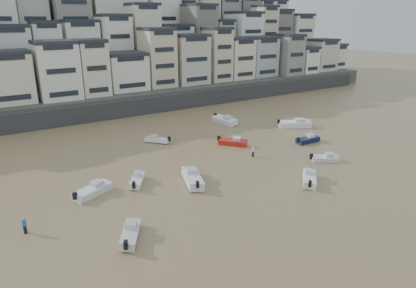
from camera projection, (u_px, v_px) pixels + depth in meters
harbor_wall at (135, 107)px, 79.32m from camera, size 140.00×3.00×3.50m
hillside at (96, 42)px, 109.77m from camera, size 141.04×66.00×50.00m
boat_a at (309, 177)px, 46.64m from camera, size 4.92×4.81×1.41m
boat_b at (325, 158)px, 53.56m from camera, size 4.37×3.42×1.16m
boat_c at (193, 177)px, 46.48m from camera, size 3.99×6.60×1.71m
boat_d at (308, 139)px, 61.71m from camera, size 4.88×1.75×1.32m
boat_e at (233, 141)px, 60.39m from camera, size 4.43×4.97×1.37m
boat_f at (137, 179)px, 46.32m from camera, size 3.69×4.61×1.23m
boat_g at (295, 123)px, 70.22m from camera, size 6.83×5.11×1.80m
boat_h at (157, 139)px, 61.75m from camera, size 4.02×4.45×1.24m
boat_i at (225, 119)px, 72.65m from camera, size 2.62×6.42×1.71m
boat_j at (130, 232)px, 34.71m from camera, size 3.90×5.10×1.35m
boat_k at (93, 189)px, 43.35m from camera, size 5.57×3.86×1.46m
person_blue at (24, 225)px, 35.54m from camera, size 0.44×0.44×1.74m
person_pink at (253, 151)px, 55.30m from camera, size 0.44×0.44×1.74m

